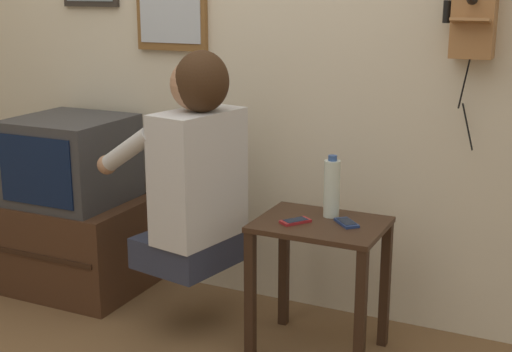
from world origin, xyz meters
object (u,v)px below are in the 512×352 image
at_px(cell_phone_spare, 347,223).
at_px(water_bottle, 332,188).
at_px(wall_phone_antique, 475,6).
at_px(cell_phone_held, 295,221).
at_px(person, 194,167).
at_px(television, 71,160).

height_order(cell_phone_spare, water_bottle, water_bottle).
xyz_separation_m(wall_phone_antique, cell_phone_held, (-0.59, -0.42, -0.86)).
bearing_deg(cell_phone_spare, wall_phone_antique, -1.87).
distance_m(person, television, 0.83).
relative_size(television, wall_phone_antique, 0.64).
distance_m(television, cell_phone_spare, 1.49).
height_order(television, water_bottle, television).
bearing_deg(water_bottle, cell_phone_spare, -37.58).
height_order(television, cell_phone_spare, television).
xyz_separation_m(television, water_bottle, (1.39, -0.02, 0.02)).
bearing_deg(person, cell_phone_spare, -72.88).
bearing_deg(wall_phone_antique, water_bottle, -150.40).
xyz_separation_m(television, wall_phone_antique, (1.87, 0.26, 0.77)).
bearing_deg(wall_phone_antique, cell_phone_spare, -138.52).
xyz_separation_m(television, cell_phone_held, (1.29, -0.16, -0.09)).
bearing_deg(cell_phone_held, water_bottle, 88.42).
distance_m(cell_phone_held, cell_phone_spare, 0.21).
height_order(wall_phone_antique, cell_phone_spare, wall_phone_antique).
xyz_separation_m(person, television, (-0.81, 0.16, -0.08)).
distance_m(wall_phone_antique, water_bottle, 0.93).
height_order(person, cell_phone_spare, person).
distance_m(person, water_bottle, 0.60).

